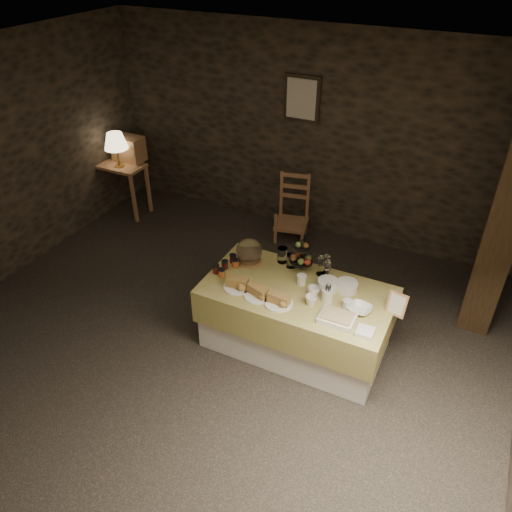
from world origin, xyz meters
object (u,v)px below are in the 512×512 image
at_px(console_table, 120,173).
at_px(fruit_stand, 302,258).
at_px(buffet_table, 296,314).
at_px(wine_rack, 128,149).
at_px(chair, 294,211).
at_px(table_lamp, 115,141).
at_px(timber_column, 507,215).

height_order(console_table, fruit_stand, fruit_stand).
xyz_separation_m(buffet_table, wine_rack, (-3.18, 1.63, 0.51)).
bearing_deg(wine_rack, console_table, -105.52).
height_order(chair, fruit_stand, fruit_stand).
xyz_separation_m(table_lamp, wine_rack, (0.00, 0.23, -0.18)).
xyz_separation_m(buffet_table, timber_column, (1.56, 1.12, 0.90)).
xyz_separation_m(timber_column, fruit_stand, (-1.66, -0.80, -0.48)).
relative_size(wine_rack, chair, 0.62).
relative_size(buffet_table, timber_column, 0.67).
height_order(buffet_table, timber_column, timber_column).
bearing_deg(timber_column, buffet_table, -144.26).
height_order(table_lamp, fruit_stand, table_lamp).
relative_size(buffet_table, chair, 2.57).
distance_m(console_table, chair, 2.47).
bearing_deg(console_table, table_lamp, -45.00).
xyz_separation_m(table_lamp, chair, (2.37, 0.49, -0.70)).
bearing_deg(timber_column, table_lamp, 176.69).
bearing_deg(table_lamp, chair, 11.56).
relative_size(table_lamp, timber_column, 0.18).
distance_m(console_table, timber_column, 4.86).
bearing_deg(chair, fruit_stand, -77.81).
height_order(buffet_table, fruit_stand, fruit_stand).
xyz_separation_m(buffet_table, chair, (-0.81, 1.88, -0.01)).
distance_m(table_lamp, chair, 2.52).
height_order(buffet_table, table_lamp, table_lamp).
bearing_deg(buffet_table, table_lamp, 156.27).
relative_size(buffet_table, table_lamp, 3.72).
bearing_deg(wine_rack, buffet_table, -27.10).
height_order(table_lamp, wine_rack, table_lamp).
bearing_deg(chair, buffet_table, -79.12).
relative_size(console_table, table_lamp, 1.57).
relative_size(console_table, fruit_stand, 2.22).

